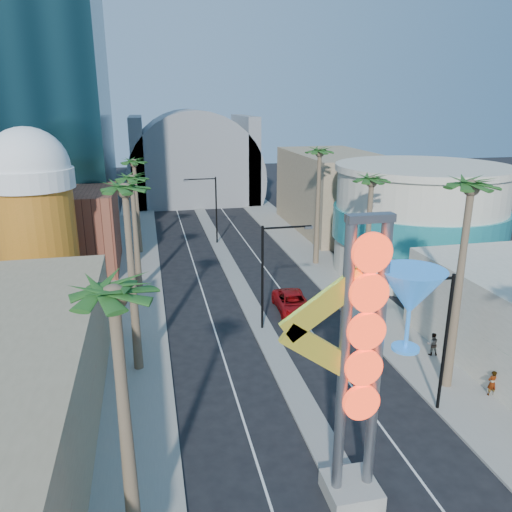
# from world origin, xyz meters

# --- Properties ---
(sidewalk_west) EXTENTS (5.00, 100.00, 0.15)m
(sidewalk_west) POSITION_xyz_m (-9.50, 35.00, 0.07)
(sidewalk_west) COLOR gray
(sidewalk_west) RESTS_ON ground
(sidewalk_east) EXTENTS (5.00, 100.00, 0.15)m
(sidewalk_east) POSITION_xyz_m (9.50, 35.00, 0.07)
(sidewalk_east) COLOR gray
(sidewalk_east) RESTS_ON ground
(median) EXTENTS (1.60, 84.00, 0.15)m
(median) POSITION_xyz_m (0.00, 38.00, 0.07)
(median) COLOR gray
(median) RESTS_ON ground
(hotel_tower) EXTENTS (20.00, 20.00, 50.00)m
(hotel_tower) POSITION_xyz_m (-22.00, 52.00, 25.00)
(hotel_tower) COLOR black
(hotel_tower) RESTS_ON ground
(brick_filler_west) EXTENTS (10.00, 10.00, 8.00)m
(brick_filler_west) POSITION_xyz_m (-16.00, 38.00, 4.00)
(brick_filler_west) COLOR brown
(brick_filler_west) RESTS_ON ground
(filler_east) EXTENTS (10.00, 20.00, 10.00)m
(filler_east) POSITION_xyz_m (16.00, 48.00, 5.00)
(filler_east) COLOR #917D5D
(filler_east) RESTS_ON ground
(beer_mug) EXTENTS (7.00, 7.00, 14.50)m
(beer_mug) POSITION_xyz_m (-17.00, 30.00, 7.84)
(beer_mug) COLOR #AE6F17
(beer_mug) RESTS_ON ground
(turquoise_building) EXTENTS (16.60, 16.60, 10.60)m
(turquoise_building) POSITION_xyz_m (18.00, 30.00, 5.25)
(turquoise_building) COLOR #BBB69E
(turquoise_building) RESTS_ON ground
(canopy) EXTENTS (22.00, 16.00, 22.00)m
(canopy) POSITION_xyz_m (0.00, 72.00, 4.31)
(canopy) COLOR slate
(canopy) RESTS_ON ground
(neon_sign) EXTENTS (6.53, 2.60, 12.55)m
(neon_sign) POSITION_xyz_m (0.82, 2.96, 7.31)
(neon_sign) COLOR gray
(neon_sign) RESTS_ON ground
(streetlight_0) EXTENTS (3.79, 0.25, 8.00)m
(streetlight_0) POSITION_xyz_m (0.55, 20.00, 4.88)
(streetlight_0) COLOR black
(streetlight_0) RESTS_ON ground
(streetlight_1) EXTENTS (3.79, 0.25, 8.00)m
(streetlight_1) POSITION_xyz_m (-0.55, 44.00, 4.88)
(streetlight_1) COLOR black
(streetlight_1) RESTS_ON ground
(streetlight_2) EXTENTS (3.45, 0.25, 8.00)m
(streetlight_2) POSITION_xyz_m (6.72, 8.00, 4.83)
(streetlight_2) COLOR black
(streetlight_2) RESTS_ON ground
(palm_0) EXTENTS (2.40, 2.40, 11.70)m
(palm_0) POSITION_xyz_m (-9.00, 2.00, 9.93)
(palm_0) COLOR brown
(palm_0) RESTS_ON ground
(palm_1) EXTENTS (2.40, 2.40, 12.70)m
(palm_1) POSITION_xyz_m (-9.00, 16.00, 10.82)
(palm_1) COLOR brown
(palm_1) RESTS_ON ground
(palm_2) EXTENTS (2.40, 2.40, 11.20)m
(palm_2) POSITION_xyz_m (-9.00, 30.00, 9.48)
(palm_2) COLOR brown
(palm_2) RESTS_ON ground
(palm_3) EXTENTS (2.40, 2.40, 11.20)m
(palm_3) POSITION_xyz_m (-9.00, 42.00, 9.48)
(palm_3) COLOR brown
(palm_3) RESTS_ON ground
(palm_5) EXTENTS (2.40, 2.40, 13.20)m
(palm_5) POSITION_xyz_m (9.00, 10.00, 11.27)
(palm_5) COLOR brown
(palm_5) RESTS_ON ground
(palm_6) EXTENTS (2.40, 2.40, 11.70)m
(palm_6) POSITION_xyz_m (9.00, 22.00, 9.93)
(palm_6) COLOR brown
(palm_6) RESTS_ON ground
(palm_7) EXTENTS (2.40, 2.40, 12.70)m
(palm_7) POSITION_xyz_m (9.00, 34.00, 10.82)
(palm_7) COLOR brown
(palm_7) RESTS_ON ground
(red_pickup) EXTENTS (2.76, 5.62, 1.54)m
(red_pickup) POSITION_xyz_m (3.15, 22.63, 0.77)
(red_pickup) COLOR #AA0D10
(red_pickup) RESTS_ON ground
(pedestrian_a) EXTENTS (0.60, 0.42, 1.56)m
(pedestrian_a) POSITION_xyz_m (10.88, 8.45, 0.93)
(pedestrian_a) COLOR gray
(pedestrian_a) RESTS_ON sidewalk_east
(pedestrian_b) EXTENTS (0.87, 0.74, 1.57)m
(pedestrian_b) POSITION_xyz_m (10.14, 13.52, 0.94)
(pedestrian_b) COLOR gray
(pedestrian_b) RESTS_ON sidewalk_east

